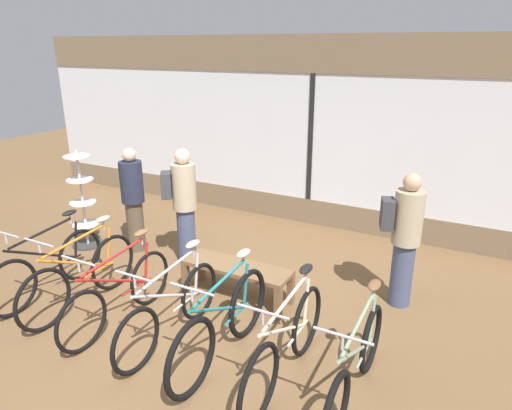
{
  "coord_description": "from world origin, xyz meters",
  "views": [
    {
      "loc": [
        2.77,
        -3.55,
        3.03
      ],
      "look_at": [
        0.0,
        1.67,
        0.95
      ],
      "focal_mm": 32.0,
      "sensor_mm": 36.0,
      "label": 1
    }
  ],
  "objects_px": {
    "bicycle_center": "(171,309)",
    "bicycle_right": "(286,345)",
    "bicycle_center_left": "(120,294)",
    "customer_by_window": "(404,236)",
    "customer_near_rack": "(183,203)",
    "bicycle_center_right": "(223,325)",
    "display_bench": "(237,271)",
    "bicycle_left": "(82,276)",
    "accessory_rack": "(83,207)",
    "customer_mid_floor": "(133,196)",
    "bicycle_far_right": "(356,367)",
    "bicycle_far_left": "(49,267)"
  },
  "relations": [
    {
      "from": "bicycle_left",
      "to": "customer_by_window",
      "type": "relative_size",
      "value": 1.06
    },
    {
      "from": "bicycle_far_left",
      "to": "accessory_rack",
      "type": "distance_m",
      "value": 1.57
    },
    {
      "from": "customer_by_window",
      "to": "customer_mid_floor",
      "type": "height_order",
      "value": "customer_by_window"
    },
    {
      "from": "bicycle_center_right",
      "to": "display_bench",
      "type": "height_order",
      "value": "bicycle_center_right"
    },
    {
      "from": "bicycle_center",
      "to": "bicycle_right",
      "type": "distance_m",
      "value": 1.34
    },
    {
      "from": "bicycle_left",
      "to": "bicycle_right",
      "type": "bearing_deg",
      "value": -1.12
    },
    {
      "from": "customer_by_window",
      "to": "customer_mid_floor",
      "type": "distance_m",
      "value": 3.95
    },
    {
      "from": "bicycle_center_left",
      "to": "bicycle_center_right",
      "type": "bearing_deg",
      "value": -0.15
    },
    {
      "from": "bicycle_right",
      "to": "customer_near_rack",
      "type": "bearing_deg",
      "value": 145.27
    },
    {
      "from": "bicycle_far_right",
      "to": "display_bench",
      "type": "height_order",
      "value": "bicycle_far_right"
    },
    {
      "from": "bicycle_far_left",
      "to": "bicycle_center_right",
      "type": "distance_m",
      "value": 2.61
    },
    {
      "from": "display_bench",
      "to": "customer_near_rack",
      "type": "bearing_deg",
      "value": 155.78
    },
    {
      "from": "customer_mid_floor",
      "to": "display_bench",
      "type": "bearing_deg",
      "value": -13.99
    },
    {
      "from": "bicycle_left",
      "to": "accessory_rack",
      "type": "xyz_separation_m",
      "value": [
        -1.37,
        1.32,
        0.24
      ]
    },
    {
      "from": "bicycle_far_left",
      "to": "accessory_rack",
      "type": "relative_size",
      "value": 1.12
    },
    {
      "from": "bicycle_left",
      "to": "display_bench",
      "type": "height_order",
      "value": "bicycle_left"
    },
    {
      "from": "bicycle_right",
      "to": "accessory_rack",
      "type": "distance_m",
      "value": 4.33
    },
    {
      "from": "bicycle_center",
      "to": "display_bench",
      "type": "height_order",
      "value": "bicycle_center"
    },
    {
      "from": "bicycle_left",
      "to": "bicycle_center_left",
      "type": "relative_size",
      "value": 1.03
    },
    {
      "from": "accessory_rack",
      "to": "display_bench",
      "type": "relative_size",
      "value": 1.11
    },
    {
      "from": "bicycle_center",
      "to": "customer_near_rack",
      "type": "distance_m",
      "value": 1.98
    },
    {
      "from": "bicycle_center",
      "to": "bicycle_far_right",
      "type": "distance_m",
      "value": 1.99
    },
    {
      "from": "bicycle_center_left",
      "to": "customer_by_window",
      "type": "height_order",
      "value": "customer_by_window"
    },
    {
      "from": "bicycle_center_left",
      "to": "bicycle_far_right",
      "type": "distance_m",
      "value": 2.71
    },
    {
      "from": "bicycle_center_right",
      "to": "bicycle_right",
      "type": "bearing_deg",
      "value": 1.1
    },
    {
      "from": "display_bench",
      "to": "customer_near_rack",
      "type": "xyz_separation_m",
      "value": [
        -1.17,
        0.53,
        0.55
      ]
    },
    {
      "from": "bicycle_far_left",
      "to": "bicycle_left",
      "type": "distance_m",
      "value": 0.57
    },
    {
      "from": "customer_near_rack",
      "to": "bicycle_left",
      "type": "bearing_deg",
      "value": -103.49
    },
    {
      "from": "bicycle_far_left",
      "to": "bicycle_center_right",
      "type": "relative_size",
      "value": 0.96
    },
    {
      "from": "accessory_rack",
      "to": "display_bench",
      "type": "bearing_deg",
      "value": -5.31
    },
    {
      "from": "bicycle_center_left",
      "to": "customer_mid_floor",
      "type": "xyz_separation_m",
      "value": [
        -1.24,
        1.64,
        0.49
      ]
    },
    {
      "from": "customer_by_window",
      "to": "bicycle_center_left",
      "type": "bearing_deg",
      "value": -144.63
    },
    {
      "from": "customer_mid_floor",
      "to": "customer_by_window",
      "type": "bearing_deg",
      "value": 4.11
    },
    {
      "from": "bicycle_center_right",
      "to": "customer_near_rack",
      "type": "height_order",
      "value": "customer_near_rack"
    },
    {
      "from": "accessory_rack",
      "to": "display_bench",
      "type": "xyz_separation_m",
      "value": [
        2.92,
        -0.27,
        -0.27
      ]
    },
    {
      "from": "bicycle_far_right",
      "to": "display_bench",
      "type": "bearing_deg",
      "value": 149.69
    },
    {
      "from": "bicycle_left",
      "to": "accessory_rack",
      "type": "distance_m",
      "value": 1.92
    },
    {
      "from": "bicycle_right",
      "to": "customer_near_rack",
      "type": "relative_size",
      "value": 1.05
    },
    {
      "from": "bicycle_center_left",
      "to": "customer_near_rack",
      "type": "xyz_separation_m",
      "value": [
        -0.29,
        1.64,
        0.53
      ]
    },
    {
      "from": "bicycle_center_right",
      "to": "display_bench",
      "type": "xyz_separation_m",
      "value": [
        -0.49,
        1.11,
        -0.04
      ]
    },
    {
      "from": "bicycle_center",
      "to": "customer_mid_floor",
      "type": "bearing_deg",
      "value": 140.33
    },
    {
      "from": "display_bench",
      "to": "customer_mid_floor",
      "type": "distance_m",
      "value": 2.24
    },
    {
      "from": "bicycle_right",
      "to": "bicycle_far_right",
      "type": "relative_size",
      "value": 1.02
    },
    {
      "from": "bicycle_far_left",
      "to": "bicycle_right",
      "type": "height_order",
      "value": "bicycle_right"
    },
    {
      "from": "customer_near_rack",
      "to": "customer_by_window",
      "type": "height_order",
      "value": "customer_near_rack"
    },
    {
      "from": "bicycle_center_right",
      "to": "bicycle_far_right",
      "type": "xyz_separation_m",
      "value": [
        1.34,
        0.04,
        -0.03
      ]
    },
    {
      "from": "bicycle_center",
      "to": "display_bench",
      "type": "distance_m",
      "value": 1.1
    },
    {
      "from": "bicycle_right",
      "to": "customer_mid_floor",
      "type": "bearing_deg",
      "value": 153.71
    },
    {
      "from": "bicycle_center_right",
      "to": "bicycle_far_left",
      "type": "bearing_deg",
      "value": 178.69
    },
    {
      "from": "accessory_rack",
      "to": "bicycle_far_left",
      "type": "bearing_deg",
      "value": -58.86
    }
  ]
}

